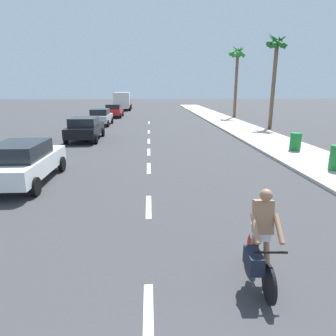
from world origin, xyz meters
TOP-DOWN VIEW (x-y plane):
  - ground_plane at (0.00, 20.00)m, footprint 160.00×160.00m
  - sidewalk_strip at (8.06, 22.00)m, footprint 3.60×80.00m
  - lane_stripe_1 at (0.00, 4.14)m, footprint 0.16×1.80m
  - lane_stripe_2 at (0.00, 8.77)m, footprint 0.16×1.80m
  - lane_stripe_3 at (0.00, 13.25)m, footprint 0.16×1.80m
  - lane_stripe_4 at (0.00, 16.73)m, footprint 0.16×1.80m
  - lane_stripe_5 at (0.00, 20.26)m, footprint 0.16×1.80m
  - lane_stripe_6 at (0.00, 24.68)m, footprint 0.16×1.80m
  - lane_stripe_7 at (0.00, 31.42)m, footprint 0.16×1.80m
  - cyclist at (2.00, 4.97)m, footprint 0.63×1.71m
  - parked_car_white at (-4.69, 11.40)m, footprint 2.08×4.49m
  - parked_car_black at (-4.35, 20.97)m, footprint 2.13×4.59m
  - parked_car_silver at (-4.61, 29.38)m, footprint 1.99×4.19m
  - parked_car_red at (-4.27, 37.54)m, footprint 2.05×4.44m
  - delivery_truck at (-4.21, 49.52)m, footprint 2.74×6.27m
  - palm_tree_far at (10.74, 26.13)m, footprint 1.84×1.93m
  - palm_tree_distant at (10.08, 35.22)m, footprint 1.90×1.80m
  - trash_bin_far at (8.11, 16.05)m, footprint 0.60×0.60m

SIDE VIEW (x-z plane):
  - ground_plane at x=0.00m, z-range 0.00..0.00m
  - lane_stripe_1 at x=0.00m, z-range 0.00..0.01m
  - lane_stripe_2 at x=0.00m, z-range 0.00..0.01m
  - lane_stripe_3 at x=0.00m, z-range 0.00..0.01m
  - lane_stripe_4 at x=0.00m, z-range 0.00..0.01m
  - lane_stripe_5 at x=0.00m, z-range 0.00..0.01m
  - lane_stripe_6 at x=0.00m, z-range 0.00..0.01m
  - lane_stripe_7 at x=0.00m, z-range 0.00..0.01m
  - sidewalk_strip at x=8.06m, z-range 0.00..0.14m
  - trash_bin_far at x=8.11m, z-range 0.14..1.11m
  - cyclist at x=2.00m, z-range -0.08..1.74m
  - parked_car_silver at x=-4.61m, z-range 0.05..1.62m
  - parked_car_red at x=-4.27m, z-range 0.06..1.63m
  - parked_car_white at x=-4.69m, z-range 0.06..1.63m
  - parked_car_black at x=-4.35m, z-range 0.06..1.63m
  - delivery_truck at x=-4.21m, z-range 0.10..2.90m
  - palm_tree_far at x=10.74m, z-range 2.32..10.33m
  - palm_tree_distant at x=10.08m, z-range 2.35..10.59m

